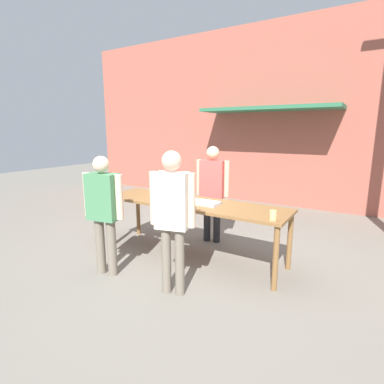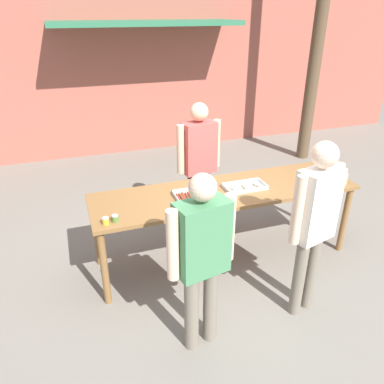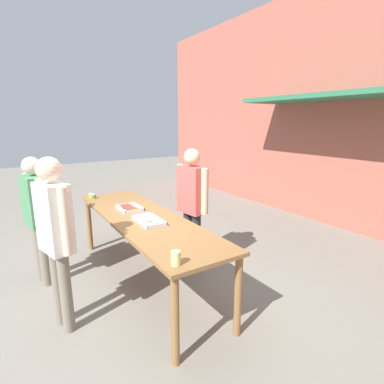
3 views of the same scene
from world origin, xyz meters
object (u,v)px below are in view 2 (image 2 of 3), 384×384
(person_customer_holding_hotdog, at_px, (202,251))
(person_customer_with_cup, at_px, (315,216))
(food_tray_buns, at_px, (245,186))
(beer_cup, at_px, (344,179))
(condiment_jar_ketchup, at_px, (115,218))
(condiment_jar_mustard, at_px, (106,221))
(food_tray_sausages, at_px, (192,195))
(person_server_behind_table, at_px, (199,157))

(person_customer_holding_hotdog, xyz_separation_m, person_customer_with_cup, (1.05, 0.06, 0.08))
(food_tray_buns, relative_size, beer_cup, 3.84)
(condiment_jar_ketchup, height_order, beer_cup, beer_cup)
(condiment_jar_mustard, height_order, beer_cup, beer_cup)
(condiment_jar_mustard, xyz_separation_m, condiment_jar_ketchup, (0.09, 0.01, 0.00))
(food_tray_sausages, distance_m, beer_cup, 1.71)
(food_tray_sausages, bearing_deg, person_server_behind_table, 65.01)
(condiment_jar_mustard, relative_size, beer_cup, 0.54)
(person_customer_with_cup, bearing_deg, food_tray_buns, -96.20)
(food_tray_buns, distance_m, condiment_jar_ketchup, 1.46)
(food_tray_sausages, relative_size, condiment_jar_ketchup, 5.70)
(beer_cup, distance_m, person_customer_holding_hotdog, 2.14)
(condiment_jar_mustard, distance_m, person_server_behind_table, 1.63)
(condiment_jar_mustard, bearing_deg, food_tray_buns, 9.82)
(food_tray_sausages, distance_m, food_tray_buns, 0.61)
(condiment_jar_mustard, height_order, condiment_jar_ketchup, same)
(food_tray_buns, height_order, beer_cup, beer_cup)
(food_tray_sausages, bearing_deg, condiment_jar_ketchup, -163.22)
(condiment_jar_mustard, xyz_separation_m, person_customer_with_cup, (1.68, -0.74, 0.13))
(person_customer_with_cup, bearing_deg, condiment_jar_mustard, -38.34)
(food_tray_buns, height_order, condiment_jar_mustard, condiment_jar_mustard)
(condiment_jar_ketchup, distance_m, beer_cup, 2.52)
(person_customer_holding_hotdog, height_order, person_customer_with_cup, person_customer_with_cup)
(condiment_jar_mustard, bearing_deg, food_tray_sausages, 16.08)
(food_tray_sausages, distance_m, person_server_behind_table, 0.84)
(food_tray_buns, height_order, person_server_behind_table, person_server_behind_table)
(food_tray_sausages, xyz_separation_m, person_server_behind_table, (0.35, 0.75, 0.11))
(beer_cup, distance_m, person_customer_with_cup, 1.20)
(food_tray_sausages, bearing_deg, person_customer_with_cup, -52.82)
(condiment_jar_ketchup, relative_size, person_server_behind_table, 0.04)
(food_tray_buns, distance_m, condiment_jar_mustard, 1.55)
(food_tray_buns, xyz_separation_m, person_customer_holding_hotdog, (-0.90, -1.06, 0.06))
(food_tray_sausages, relative_size, person_server_behind_table, 0.22)
(condiment_jar_mustard, bearing_deg, beer_cup, 0.22)
(beer_cup, height_order, person_customer_holding_hotdog, person_customer_holding_hotdog)
(beer_cup, relative_size, person_customer_holding_hotdog, 0.07)
(food_tray_buns, xyz_separation_m, person_customer_with_cup, (0.15, -1.00, 0.14))
(person_server_behind_table, height_order, person_customer_holding_hotdog, person_server_behind_table)
(food_tray_sausages, height_order, beer_cup, beer_cup)
(person_customer_holding_hotdog, distance_m, person_customer_with_cup, 1.06)
(person_customer_with_cup, bearing_deg, food_tray_sausages, -67.43)
(food_tray_sausages, xyz_separation_m, person_customer_holding_hotdog, (-0.29, -1.06, 0.07))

